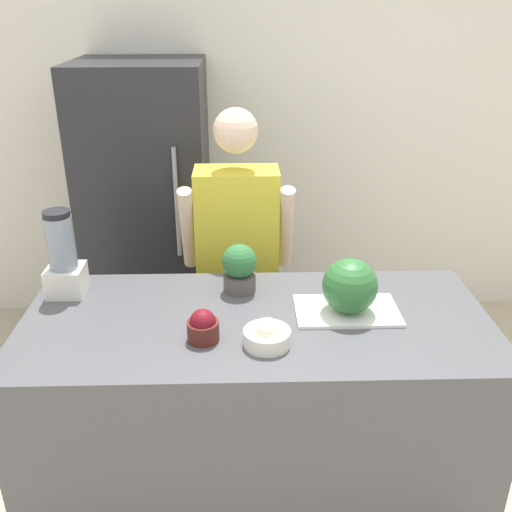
% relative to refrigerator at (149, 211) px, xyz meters
% --- Properties ---
extents(wall_back, '(8.00, 0.06, 2.60)m').
position_rel_refrigerator_xyz_m(wall_back, '(0.61, 0.40, 0.43)').
color(wall_back, white).
rests_on(wall_back, ground_plane).
extents(counter_island, '(1.84, 0.81, 0.90)m').
position_rel_refrigerator_xyz_m(counter_island, '(0.61, -1.34, -0.42)').
color(counter_island, '#4C4C51').
rests_on(counter_island, ground_plane).
extents(refrigerator, '(0.72, 0.72, 1.73)m').
position_rel_refrigerator_xyz_m(refrigerator, '(0.00, 0.00, 0.00)').
color(refrigerator, '#232328').
rests_on(refrigerator, ground_plane).
extents(person, '(0.54, 0.26, 1.59)m').
position_rel_refrigerator_xyz_m(person, '(0.54, -0.66, -0.05)').
color(person, '#333338').
rests_on(person, ground_plane).
extents(cutting_board, '(0.41, 0.25, 0.01)m').
position_rel_refrigerator_xyz_m(cutting_board, '(0.97, -1.30, 0.04)').
color(cutting_board, white).
rests_on(cutting_board, counter_island).
extents(watermelon, '(0.22, 0.22, 0.22)m').
position_rel_refrigerator_xyz_m(watermelon, '(0.98, -1.31, 0.16)').
color(watermelon, '#2D6B33').
rests_on(watermelon, cutting_board).
extents(bowl_cherries, '(0.12, 0.12, 0.12)m').
position_rel_refrigerator_xyz_m(bowl_cherries, '(0.41, -1.48, 0.09)').
color(bowl_cherries, '#511E19').
rests_on(bowl_cherries, counter_island).
extents(bowl_cream, '(0.17, 0.17, 0.11)m').
position_rel_refrigerator_xyz_m(bowl_cream, '(0.64, -1.52, 0.07)').
color(bowl_cream, white).
rests_on(bowl_cream, counter_island).
extents(blender, '(0.15, 0.15, 0.37)m').
position_rel_refrigerator_xyz_m(blender, '(-0.18, -1.10, 0.20)').
color(blender, silver).
rests_on(blender, counter_island).
extents(potted_plant, '(0.15, 0.15, 0.21)m').
position_rel_refrigerator_xyz_m(potted_plant, '(0.55, -1.10, 0.14)').
color(potted_plant, '#514C47').
rests_on(potted_plant, counter_island).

